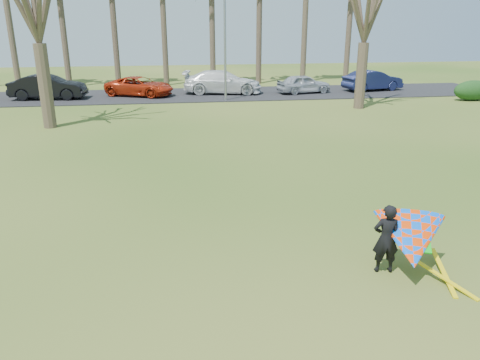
{
  "coord_description": "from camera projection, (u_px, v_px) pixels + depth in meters",
  "views": [
    {
      "loc": [
        -1.81,
        -10.04,
        5.26
      ],
      "look_at": [
        0.0,
        2.0,
        1.1
      ],
      "focal_mm": 35.0,
      "sensor_mm": 36.0,
      "label": 1
    }
  ],
  "objects": [
    {
      "name": "car_5",
      "position": [
        373.0,
        80.0,
        36.4
      ],
      "size": [
        4.94,
        2.6,
        1.55
      ],
      "primitive_type": "imported",
      "rotation": [
        0.0,
        0.0,
        1.79
      ],
      "color": "#171D46",
      "rests_on": "parking_strip"
    },
    {
      "name": "car_1",
      "position": [
        48.0,
        87.0,
        32.4
      ],
      "size": [
        5.19,
        2.14,
        1.67
      ],
      "primitive_type": "imported",
      "rotation": [
        0.0,
        0.0,
        1.5
      ],
      "color": "black",
      "rests_on": "parking_strip"
    },
    {
      "name": "ground",
      "position": [
        252.0,
        249.0,
        11.35
      ],
      "size": [
        100.0,
        100.0,
        0.0
      ],
      "primitive_type": "plane",
      "color": "#1C4B10",
      "rests_on": "ground"
    },
    {
      "name": "streetlight",
      "position": [
        227.0,
        33.0,
        30.79
      ],
      "size": [
        2.28,
        0.18,
        8.0
      ],
      "color": "gray",
      "rests_on": "ground"
    },
    {
      "name": "hedge_near",
      "position": [
        473.0,
        90.0,
        32.2
      ],
      "size": [
        2.77,
        1.25,
        1.38
      ],
      "primitive_type": "ellipsoid",
      "color": "#153814",
      "rests_on": "ground"
    },
    {
      "name": "car_3",
      "position": [
        223.0,
        82.0,
        34.91
      ],
      "size": [
        6.12,
        3.27,
        1.69
      ],
      "primitive_type": "imported",
      "rotation": [
        0.0,
        0.0,
        1.41
      ],
      "color": "white",
      "rests_on": "parking_strip"
    },
    {
      "name": "car_2",
      "position": [
        140.0,
        86.0,
        33.84
      ],
      "size": [
        5.4,
        4.11,
        1.36
      ],
      "primitive_type": "imported",
      "rotation": [
        0.0,
        0.0,
        1.14
      ],
      "color": "#B3290E",
      "rests_on": "parking_strip"
    },
    {
      "name": "parking_strip",
      "position": [
        194.0,
        95.0,
        34.73
      ],
      "size": [
        46.0,
        7.0,
        0.06
      ],
      "primitive_type": "cube",
      "color": "black",
      "rests_on": "ground"
    },
    {
      "name": "car_4",
      "position": [
        304.0,
        84.0,
        35.13
      ],
      "size": [
        4.3,
        2.44,
        1.38
      ],
      "primitive_type": "imported",
      "rotation": [
        0.0,
        0.0,
        1.78
      ],
      "color": "#A8ADB6",
      "rests_on": "parking_strip"
    },
    {
      "name": "kite_flyer",
      "position": [
        409.0,
        240.0,
        9.94
      ],
      "size": [
        2.13,
        2.39,
        2.02
      ],
      "color": "black",
      "rests_on": "ground"
    }
  ]
}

